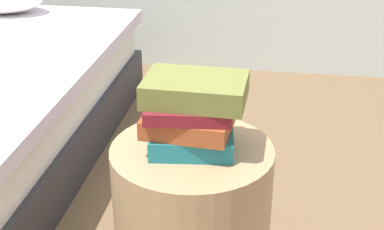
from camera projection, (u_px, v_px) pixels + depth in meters
name	position (u px, v px, depth m)	size (l,w,h in m)	color
side_table	(192.00, 226.00, 1.65)	(0.45, 0.45, 0.52)	tan
book_teal	(191.00, 140.00, 1.52)	(0.22, 0.17, 0.05)	#1E727F
book_rust	(189.00, 120.00, 1.51)	(0.23, 0.20, 0.05)	#994723
book_maroon	(189.00, 106.00, 1.49)	(0.22, 0.20, 0.03)	maroon
book_olive	(195.00, 90.00, 1.47)	(0.27, 0.18, 0.06)	olive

